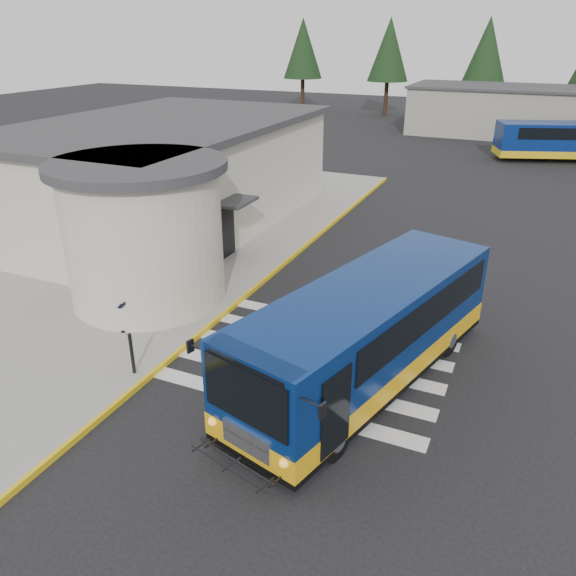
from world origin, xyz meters
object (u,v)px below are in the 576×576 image
at_px(bollard, 132,353).
at_px(pedestrian_b, 119,303).
at_px(transit_bus, 366,337).
at_px(pedestrian_a, 130,289).
at_px(far_bus_a, 562,140).

bearing_deg(bollard, pedestrian_b, 135.73).
distance_m(transit_bus, pedestrian_b, 7.72).
bearing_deg(transit_bus, pedestrian_a, -166.96).
distance_m(pedestrian_b, bollard, 2.65).
bearing_deg(far_bus_a, bollard, 144.10).
bearing_deg(bollard, transit_bus, 22.96).
bearing_deg(far_bus_a, transit_bus, 152.51).
distance_m(bollard, far_bus_a, 37.03).
bearing_deg(bollard, far_bus_a, 73.71).
bearing_deg(pedestrian_a, bollard, -161.17).
bearing_deg(pedestrian_a, transit_bus, -112.15).
relative_size(transit_bus, pedestrian_a, 5.63).
height_order(transit_bus, bollard, transit_bus).
distance_m(pedestrian_a, bollard, 3.59).
xyz_separation_m(bollard, far_bus_a, (10.38, 35.54, 0.75)).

